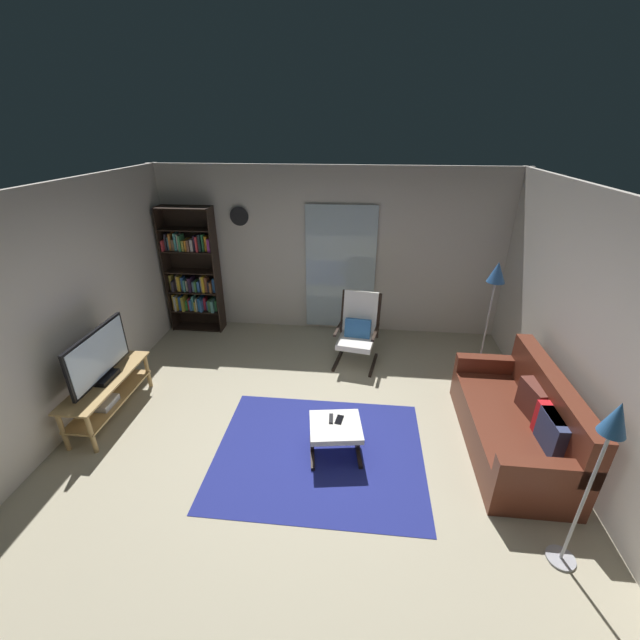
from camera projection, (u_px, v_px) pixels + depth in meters
The scene contains 17 objects.
ground_plane at pixel (307, 447), 4.35m from camera, with size 7.02×7.02×0.00m, color tan.
wall_back at pixel (330, 252), 6.38m from camera, with size 5.60×0.06×2.60m, color beige.
wall_left at pixel (37, 327), 4.04m from camera, with size 0.06×6.00×2.60m, color beige.
wall_right at pixel (612, 356), 3.53m from camera, with size 0.06×6.00×2.60m, color beige.
glass_door_panel at pixel (340, 269), 6.42m from camera, with size 1.10×0.01×2.00m, color silver.
area_rug at pixel (319, 452), 4.27m from camera, with size 2.16×1.77×0.01m, color navy.
tv_stand at pixel (107, 393), 4.68m from camera, with size 0.41×1.30×0.50m.
television at pixel (99, 357), 4.49m from camera, with size 0.20×1.03×0.61m.
bookshelf_near_tv at pixel (193, 274), 6.51m from camera, with size 0.83×0.30×2.02m.
leather_sofa at pixel (518, 423), 4.21m from camera, with size 0.83×1.84×0.89m.
lounge_armchair at pixel (358, 327), 5.72m from camera, with size 0.66×0.73×1.02m.
ottoman at pixel (336, 430), 4.13m from camera, with size 0.59×0.55×0.38m.
tv_remote at pixel (331, 419), 4.17m from camera, with size 0.04×0.14×0.02m, color black.
cell_phone at pixel (339, 420), 4.17m from camera, with size 0.07×0.14×0.01m, color black.
floor_lamp_by_sofa at pixel (607, 443), 2.70m from camera, with size 0.22×0.22×1.53m.
floor_lamp_by_shelf at pixel (495, 281), 5.23m from camera, with size 0.23×0.23×1.55m.
wall_clock at pixel (239, 216), 6.21m from camera, with size 0.29×0.03×0.29m.
Camera 1 is at (0.49, -3.29, 3.12)m, focal length 22.77 mm.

